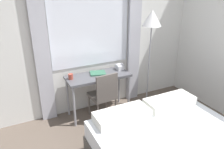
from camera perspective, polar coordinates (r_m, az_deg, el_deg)
The scene contains 7 objects.
wall_back_with_window at distance 3.84m, azimuth -4.45°, elevation 9.98°, with size 4.80×0.13×2.70m.
desk at distance 3.75m, azimuth -3.62°, elevation -1.27°, with size 1.09×0.46×0.75m.
desk_chair at distance 3.66m, azimuth -2.14°, elevation -4.98°, with size 0.43×0.43×0.87m.
standing_lamp at distance 3.84m, azimuth 10.30°, elevation 12.59°, with size 0.32×0.32×1.80m.
telephone at distance 3.94m, azimuth 2.00°, elevation 1.99°, with size 0.14×0.14×0.11m.
book at distance 3.77m, azimuth -3.73°, elevation 0.39°, with size 0.31×0.28×0.02m.
mug at distance 3.61m, azimuth -10.73°, elevation -0.53°, with size 0.08×0.08×0.09m.
Camera 1 is at (-1.40, -0.78, 2.20)m, focal length 35.00 mm.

